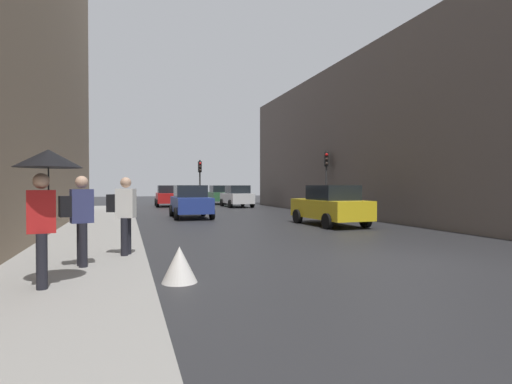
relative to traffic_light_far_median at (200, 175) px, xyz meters
name	(u,v)px	position (x,y,z in m)	size (l,w,h in m)	color
ground_plane	(402,261)	(0.64, -23.04, -2.56)	(120.00, 120.00, 0.00)	#28282B
sidewalk_kerb	(94,238)	(-6.38, -17.04, -2.48)	(2.82, 40.00, 0.16)	gray
building_facade_right	(450,138)	(12.25, -12.28, 1.88)	(12.00, 32.80, 8.88)	#5B514C
traffic_light_far_median	(200,175)	(0.00, 0.00, 0.00)	(0.25, 0.43, 3.71)	#2D2D2D
traffic_light_mid_street	(326,171)	(5.94, -9.30, 0.08)	(0.33, 0.45, 3.83)	#2D2D2D
car_blue_van	(191,202)	(-2.09, -9.04, -1.68)	(2.07, 4.23, 1.76)	navy
car_yellow_taxi	(330,205)	(3.08, -15.13, -1.68)	(2.15, 4.27, 1.76)	yellow
car_green_estate	(219,195)	(2.96, 6.41, -1.68)	(2.10, 4.24, 1.76)	#2D6038
car_red_sedan	(168,196)	(-2.11, 3.52, -1.68)	(2.11, 4.25, 1.76)	red
car_white_compact	(237,196)	(3.18, 0.85, -1.68)	(2.05, 4.22, 1.76)	silver
pedestrian_with_umbrella	(46,179)	(-6.58, -23.88, -0.72)	(1.00, 1.00, 2.14)	black
pedestrian_with_black_backpack	(124,211)	(-5.45, -21.18, -1.40)	(0.66, 0.47, 1.77)	black
pedestrian_with_grey_backpack	(79,215)	(-6.27, -22.30, -1.40)	(0.65, 0.43, 1.77)	black
warning_sign_triangle	(179,264)	(-4.50, -23.54, -2.23)	(0.64, 0.64, 0.65)	silver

